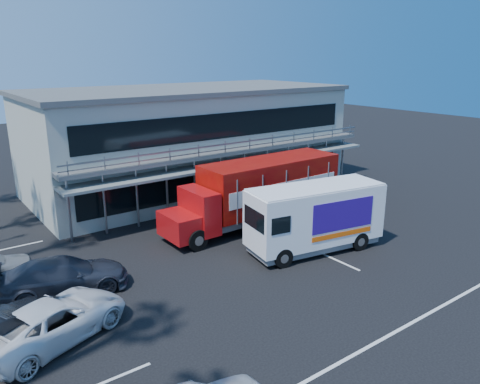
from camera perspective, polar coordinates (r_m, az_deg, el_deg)
ground at (r=22.28m, az=7.08°, el=-9.04°), size 120.00×120.00×0.00m
building at (r=34.47m, az=-6.32°, el=6.49°), size 22.40×12.00×7.30m
red_truck at (r=26.89m, az=2.47°, el=0.26°), size 11.13×2.79×3.74m
white_van at (r=23.56m, az=9.12°, el=-2.99°), size 7.19×3.52×3.36m
parked_car_c at (r=17.89m, az=-21.69°, el=-14.32°), size 5.77×4.13×1.46m
parked_car_d at (r=20.91m, az=-20.74°, el=-9.54°), size 5.52×3.17×1.50m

